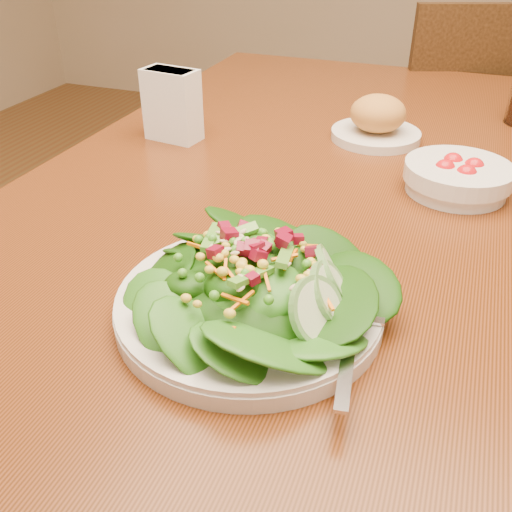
# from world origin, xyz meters

# --- Properties ---
(ground_plane) EXTENTS (5.00, 5.00, 0.00)m
(ground_plane) POSITION_xyz_m (0.00, 0.00, 0.00)
(ground_plane) COLOR brown
(dining_table) EXTENTS (0.90, 1.40, 0.75)m
(dining_table) POSITION_xyz_m (0.00, 0.00, 0.65)
(dining_table) COLOR brown
(dining_table) RESTS_ON ground_plane
(chair_far) EXTENTS (0.54, 0.54, 0.91)m
(chair_far) POSITION_xyz_m (0.17, 0.86, 0.48)
(chair_far) COLOR #4A2D14
(chair_far) RESTS_ON ground_plane
(salad_plate) EXTENTS (0.28, 0.28, 0.08)m
(salad_plate) POSITION_xyz_m (0.02, -0.38, 0.78)
(salad_plate) COLOR silver
(salad_plate) RESTS_ON dining_table
(bread_plate) EXTENTS (0.16, 0.16, 0.08)m
(bread_plate) POSITION_xyz_m (0.04, 0.17, 0.78)
(bread_plate) COLOR silver
(bread_plate) RESTS_ON dining_table
(tomato_bowl) EXTENTS (0.15, 0.15, 0.05)m
(tomato_bowl) POSITION_xyz_m (0.19, -0.01, 0.77)
(tomato_bowl) COLOR silver
(tomato_bowl) RESTS_ON dining_table
(napkin_holder) EXTENTS (0.10, 0.06, 0.12)m
(napkin_holder) POSITION_xyz_m (-0.30, 0.04, 0.81)
(napkin_holder) COLOR white
(napkin_holder) RESTS_ON dining_table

